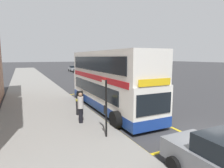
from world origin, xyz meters
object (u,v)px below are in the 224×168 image
(bus_stop_sign, at_px, (106,103))
(pedestrian_waiting_near_sign, at_px, (81,106))
(parked_car_teal_distant, at_px, (93,73))
(litter_bin, at_px, (80,107))
(double_decker_bus, at_px, (109,82))
(parked_car_grey_ahead, at_px, (78,70))
(parked_car_silver_behind, at_px, (73,69))

(bus_stop_sign, xyz_separation_m, pedestrian_waiting_near_sign, (-0.55, 2.37, -0.67))
(parked_car_teal_distant, xyz_separation_m, pedestrian_waiting_near_sign, (-10.36, -26.22, 0.32))
(bus_stop_sign, bearing_deg, litter_bin, 92.14)
(double_decker_bus, bearing_deg, parked_car_grey_ahead, 78.20)
(bus_stop_sign, distance_m, parked_car_grey_ahead, 39.79)
(double_decker_bus, relative_size, parked_car_teal_distant, 2.65)
(parked_car_silver_behind, xyz_separation_m, pedestrian_waiting_near_sign, (-10.27, -42.53, 0.32))
(parked_car_silver_behind, bearing_deg, parked_car_teal_distant, 92.94)
(double_decker_bus, height_order, pedestrian_waiting_near_sign, double_decker_bus)
(parked_car_silver_behind, distance_m, parked_car_teal_distant, 16.32)
(double_decker_bus, height_order, litter_bin, double_decker_bus)
(double_decker_bus, bearing_deg, litter_bin, -159.67)
(bus_stop_sign, distance_m, litter_bin, 4.17)
(bus_stop_sign, bearing_deg, parked_car_teal_distant, 71.05)
(parked_car_silver_behind, relative_size, pedestrian_waiting_near_sign, 2.34)
(double_decker_bus, height_order, parked_car_grey_ahead, double_decker_bus)
(double_decker_bus, relative_size, litter_bin, 10.85)
(parked_car_grey_ahead, xyz_separation_m, parked_car_teal_distant, (0.35, -10.04, 0.00))
(bus_stop_sign, height_order, litter_bin, bus_stop_sign)
(parked_car_teal_distant, bearing_deg, pedestrian_waiting_near_sign, 67.90)
(parked_car_grey_ahead, bearing_deg, pedestrian_waiting_near_sign, 76.54)
(double_decker_bus, bearing_deg, parked_car_teal_distant, 72.64)
(parked_car_teal_distant, distance_m, pedestrian_waiting_near_sign, 28.19)
(parked_car_silver_behind, relative_size, litter_bin, 4.09)
(parked_car_silver_behind, bearing_deg, parked_car_grey_ahead, 90.28)
(double_decker_bus, bearing_deg, parked_car_silver_behind, 79.65)
(parked_car_grey_ahead, relative_size, parked_car_teal_distant, 1.00)
(double_decker_bus, xyz_separation_m, parked_car_grey_ahead, (7.03, 33.67, -1.27))
(bus_stop_sign, distance_m, parked_car_silver_behind, 45.96)
(double_decker_bus, distance_m, parked_car_silver_behind, 40.62)
(bus_stop_sign, relative_size, litter_bin, 2.77)
(litter_bin, bearing_deg, parked_car_grey_ahead, 74.47)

